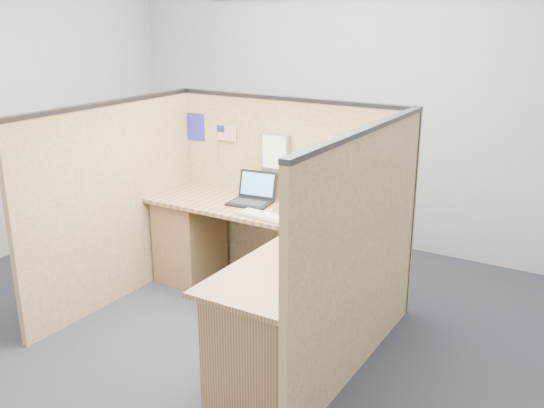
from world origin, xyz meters
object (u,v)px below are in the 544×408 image
Objects in this scene: l_desk at (260,273)px; laptop at (254,195)px; keyboard at (265,216)px; mouse at (350,232)px.

laptop is (-0.35, 0.47, 0.39)m from l_desk.
keyboard is at bearing -52.61° from laptop.
l_desk is 0.71m from laptop.
keyboard is at bearing 112.43° from l_desk.
keyboard is 3.78× the size of mouse.
mouse is at bearing 5.27° from keyboard.
laptop is 0.98m from mouse.
laptop is at bearing 163.10° from mouse.
laptop is at bearing 126.77° from l_desk.
l_desk is at bearing -59.98° from laptop.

